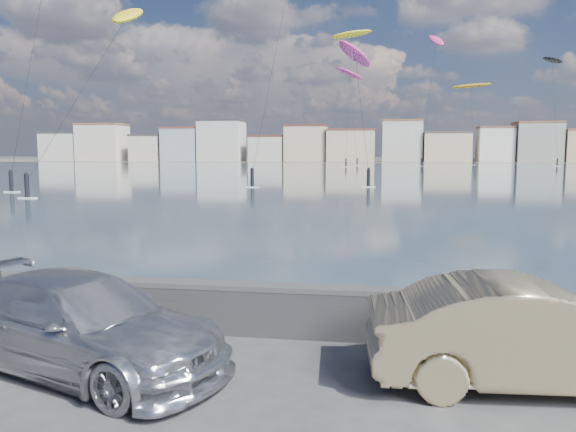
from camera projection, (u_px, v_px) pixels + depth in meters
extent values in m
plane|color=#333335|center=(180.00, 391.00, 8.39)|extent=(700.00, 700.00, 0.00)
cube|color=#2A3E4F|center=(360.00, 172.00, 98.17)|extent=(500.00, 177.00, 0.00)
cube|color=#4C473D|center=(369.00, 161.00, 204.63)|extent=(500.00, 60.00, 0.00)
cube|color=#28282B|center=(227.00, 311.00, 10.99)|extent=(400.00, 0.35, 0.90)
cylinder|color=#28282B|center=(227.00, 289.00, 10.94)|extent=(400.00, 0.36, 0.36)
cube|color=beige|center=(64.00, 147.00, 207.71)|extent=(14.00, 11.00, 10.00)
cube|color=#383330|center=(63.00, 133.00, 207.10)|extent=(14.28, 11.22, 0.60)
cube|color=beige|center=(103.00, 143.00, 205.13)|extent=(16.00, 12.00, 13.00)
cube|color=brown|center=(102.00, 125.00, 204.35)|extent=(16.32, 12.24, 0.60)
cube|color=beige|center=(148.00, 149.00, 202.64)|extent=(11.00, 10.00, 9.00)
cube|color=#383330|center=(148.00, 135.00, 202.09)|extent=(11.22, 10.20, 0.60)
cube|color=#9EA8B7|center=(183.00, 145.00, 200.48)|extent=(13.00, 11.00, 11.50)
cube|color=brown|center=(182.00, 128.00, 199.79)|extent=(13.26, 11.22, 0.60)
cube|color=beige|center=(222.00, 142.00, 198.09)|extent=(15.00, 12.00, 14.00)
cube|color=#2D2D33|center=(222.00, 121.00, 197.25)|extent=(15.30, 12.24, 0.60)
cube|color=beige|center=(268.00, 149.00, 195.84)|extent=(12.00, 10.00, 8.50)
cube|color=#562D23|center=(268.00, 136.00, 195.32)|extent=(12.24, 10.20, 0.60)
cube|color=beige|center=(306.00, 144.00, 193.55)|extent=(14.00, 11.00, 12.00)
cube|color=#562D23|center=(306.00, 126.00, 192.83)|extent=(14.28, 11.22, 0.60)
cube|color=beige|center=(351.00, 146.00, 191.23)|extent=(16.00, 13.00, 10.50)
cube|color=brown|center=(351.00, 130.00, 190.59)|extent=(16.32, 13.26, 0.60)
cube|color=beige|center=(402.00, 142.00, 188.42)|extent=(13.00, 10.00, 13.50)
cube|color=brown|center=(402.00, 121.00, 187.61)|extent=(13.26, 10.20, 0.60)
cube|color=beige|center=(446.00, 148.00, 186.40)|extent=(15.00, 12.00, 9.50)
cube|color=#4C423D|center=(447.00, 132.00, 185.82)|extent=(15.30, 12.24, 0.60)
cube|color=white|center=(495.00, 145.00, 183.91)|extent=(11.00, 9.00, 11.00)
cube|color=brown|center=(496.00, 128.00, 183.24)|extent=(11.22, 9.18, 0.60)
cube|color=gray|center=(537.00, 143.00, 181.80)|extent=(14.00, 11.00, 12.50)
cube|color=brown|center=(538.00, 123.00, 181.05)|extent=(14.28, 11.22, 0.60)
imported|color=#B6B8BD|center=(81.00, 323.00, 9.15)|extent=(5.76, 3.84, 1.55)
imported|color=tan|center=(533.00, 334.00, 8.47)|extent=(5.07, 2.10, 1.63)
cube|color=white|center=(252.00, 187.00, 55.72)|extent=(1.40, 0.42, 0.08)
cylinder|color=black|center=(252.00, 178.00, 55.61)|extent=(0.36, 0.36, 1.70)
sphere|color=black|center=(252.00, 169.00, 55.51)|extent=(0.28, 0.28, 0.28)
cylinder|color=black|center=(272.00, 69.00, 61.25)|extent=(1.50, 14.44, 22.38)
ellipsoid|color=yellow|center=(352.00, 34.00, 131.80)|extent=(9.90, 4.46, 3.13)
cube|color=white|center=(346.00, 167.00, 128.02)|extent=(1.40, 0.42, 0.08)
cylinder|color=black|center=(346.00, 163.00, 127.91)|extent=(0.36, 0.36, 1.70)
sphere|color=black|center=(346.00, 159.00, 127.81)|extent=(0.28, 0.28, 0.28)
cylinder|color=black|center=(349.00, 97.00, 129.84)|extent=(0.60, 7.59, 29.66)
ellipsoid|color=yellow|center=(128.00, 15.00, 53.82)|extent=(4.48, 9.17, 4.23)
cube|color=white|center=(28.00, 198.00, 42.62)|extent=(1.40, 0.42, 0.08)
cylinder|color=black|center=(27.00, 186.00, 42.52)|extent=(0.36, 0.36, 1.70)
sphere|color=black|center=(26.00, 174.00, 42.41)|extent=(0.28, 0.28, 0.28)
cylinder|color=black|center=(83.00, 89.00, 48.15)|extent=(2.36, 13.73, 15.26)
cube|color=white|center=(12.00, 192.00, 49.10)|extent=(1.40, 0.42, 0.08)
cylinder|color=black|center=(11.00, 181.00, 48.99)|extent=(0.36, 0.36, 1.70)
sphere|color=black|center=(11.00, 171.00, 48.89)|extent=(0.28, 0.28, 0.28)
cylinder|color=black|center=(40.00, 8.00, 53.99)|extent=(1.67, 13.78, 31.95)
ellipsoid|color=#BF8C19|center=(471.00, 86.00, 155.82)|extent=(11.23, 6.75, 1.77)
cube|color=white|center=(474.00, 165.00, 147.44)|extent=(1.40, 0.42, 0.08)
cylinder|color=black|center=(474.00, 161.00, 147.34)|extent=(0.36, 0.36, 1.70)
sphere|color=black|center=(474.00, 158.00, 147.24)|extent=(0.28, 0.28, 0.28)
cylinder|color=black|center=(472.00, 122.00, 151.56)|extent=(0.37, 11.15, 20.40)
ellipsoid|color=black|center=(553.00, 60.00, 139.66)|extent=(4.52, 9.41, 3.92)
cube|color=white|center=(557.00, 166.00, 133.99)|extent=(1.40, 0.42, 0.08)
cylinder|color=black|center=(557.00, 162.00, 133.89)|extent=(0.36, 0.36, 1.70)
sphere|color=black|center=(557.00, 159.00, 133.78)|extent=(0.28, 0.28, 0.28)
cylinder|color=black|center=(555.00, 109.00, 136.75)|extent=(0.26, 8.89, 24.89)
ellipsoid|color=#E5338C|center=(349.00, 73.00, 149.36)|extent=(8.06, 4.65, 4.21)
cube|color=white|center=(357.00, 165.00, 141.19)|extent=(1.40, 0.42, 0.08)
cylinder|color=black|center=(357.00, 162.00, 141.09)|extent=(0.36, 0.36, 1.70)
sphere|color=black|center=(357.00, 158.00, 140.98)|extent=(0.28, 0.28, 0.28)
cylinder|color=black|center=(353.00, 116.00, 145.20)|extent=(2.85, 10.75, 22.95)
ellipsoid|color=#E5338C|center=(436.00, 40.00, 141.31)|extent=(4.77, 8.14, 5.05)
cube|color=white|center=(422.00, 166.00, 136.22)|extent=(1.40, 0.42, 0.08)
cylinder|color=black|center=(422.00, 162.00, 136.12)|extent=(0.36, 0.36, 1.70)
sphere|color=black|center=(422.00, 158.00, 136.02)|extent=(0.28, 0.28, 0.28)
cylinder|color=black|center=(429.00, 99.00, 138.69)|extent=(3.51, 9.44, 30.16)
ellipsoid|color=#E5338C|center=(355.00, 54.00, 62.86)|extent=(4.97, 9.47, 2.91)
cube|color=white|center=(368.00, 187.00, 55.95)|extent=(1.40, 0.42, 0.08)
cylinder|color=black|center=(369.00, 178.00, 55.85)|extent=(0.36, 0.36, 1.70)
sphere|color=black|center=(369.00, 169.00, 55.74)|extent=(0.28, 0.28, 0.28)
cylinder|color=black|center=(362.00, 111.00, 59.33)|extent=(1.86, 8.46, 13.08)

